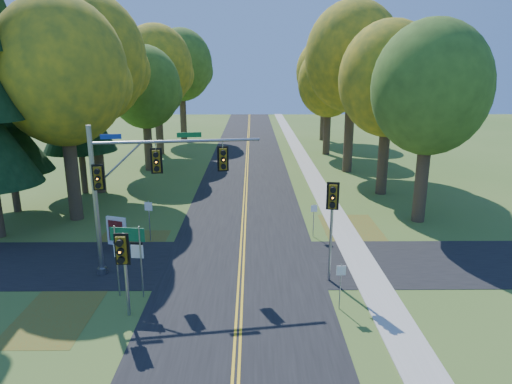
{
  "coord_description": "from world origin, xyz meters",
  "views": [
    {
      "loc": [
        0.56,
        -19.8,
        9.79
      ],
      "look_at": [
        0.76,
        4.31,
        3.2
      ],
      "focal_mm": 32.0,
      "sensor_mm": 36.0,
      "label": 1
    }
  ],
  "objects_px": {
    "traffic_mast": "(137,180)",
    "route_sign_cluster": "(128,247)",
    "info_kiosk": "(117,231)",
    "east_signal_pole": "(332,207)"
  },
  "relations": [
    {
      "from": "traffic_mast",
      "to": "east_signal_pole",
      "type": "relative_size",
      "value": 1.63
    },
    {
      "from": "traffic_mast",
      "to": "east_signal_pole",
      "type": "distance_m",
      "value": 9.17
    },
    {
      "from": "east_signal_pole",
      "to": "route_sign_cluster",
      "type": "height_order",
      "value": "east_signal_pole"
    },
    {
      "from": "traffic_mast",
      "to": "info_kiosk",
      "type": "xyz_separation_m",
      "value": [
        -2.26,
        3.46,
        -3.85
      ]
    },
    {
      "from": "traffic_mast",
      "to": "east_signal_pole",
      "type": "height_order",
      "value": "traffic_mast"
    },
    {
      "from": "east_signal_pole",
      "to": "route_sign_cluster",
      "type": "relative_size",
      "value": 1.49
    },
    {
      "from": "traffic_mast",
      "to": "route_sign_cluster",
      "type": "xyz_separation_m",
      "value": [
        0.06,
        -2.53,
        -2.37
      ]
    },
    {
      "from": "route_sign_cluster",
      "to": "traffic_mast",
      "type": "bearing_deg",
      "value": 98.69
    },
    {
      "from": "traffic_mast",
      "to": "route_sign_cluster",
      "type": "distance_m",
      "value": 3.47
    },
    {
      "from": "info_kiosk",
      "to": "east_signal_pole",
      "type": "bearing_deg",
      "value": -2.97
    }
  ]
}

